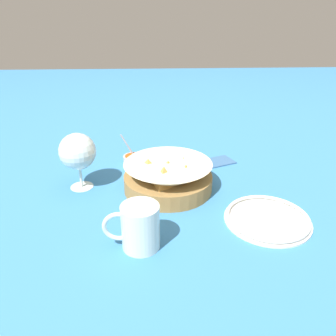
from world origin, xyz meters
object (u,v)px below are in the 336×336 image
Objects in this scene: beer_mug at (140,228)px; side_plate at (267,218)px; wine_glass at (78,153)px; food_basket at (168,177)px; sauce_cup at (134,160)px.

beer_mug reaches higher than side_plate.
beer_mug is at bearing 122.78° from wine_glass.
sauce_cup is (0.10, -0.16, -0.02)m from food_basket.
beer_mug is (0.07, 0.23, 0.01)m from food_basket.
wine_glass is 0.78× the size of side_plate.
beer_mug is (-0.16, 0.26, -0.06)m from wine_glass.
food_basket is at bearing 121.47° from sauce_cup.
food_basket is at bearing -106.24° from beer_mug.
sauce_cup is at bearing -45.08° from side_plate.
sauce_cup reaches higher than beer_mug.
beer_mug is 0.30m from side_plate.
food_basket is 1.20× the size of side_plate.
side_plate is (-0.32, 0.32, -0.01)m from sauce_cup.
side_plate is at bearing -165.69° from beer_mug.
food_basket is 2.31× the size of sauce_cup.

